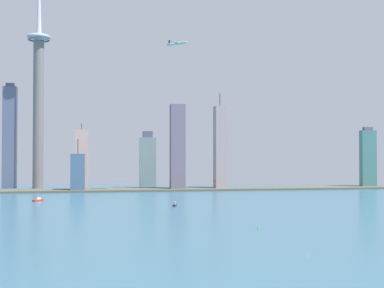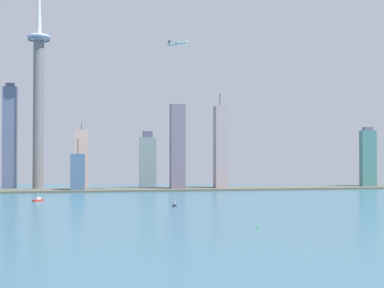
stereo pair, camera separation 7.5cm
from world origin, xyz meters
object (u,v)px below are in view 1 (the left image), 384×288
(channel_buoy_0, at_px, (258,228))
(airplane, at_px, (177,43))
(skyscraper_2, at_px, (10,137))
(skyscraper_5, at_px, (78,173))
(boat_0, at_px, (175,205))
(observation_tower, at_px, (39,87))
(boat_1, at_px, (38,200))
(skyscraper_0, at_px, (178,147))
(skyscraper_7, at_px, (368,159))
(skyscraper_3, at_px, (220,148))
(skyscraper_1, at_px, (148,162))
(skyscraper_4, at_px, (81,160))

(channel_buoy_0, relative_size, airplane, 0.08)
(skyscraper_2, relative_size, skyscraper_5, 2.15)
(skyscraper_2, relative_size, boat_0, 21.66)
(observation_tower, height_order, boat_1, observation_tower)
(skyscraper_0, distance_m, skyscraper_2, 273.94)
(skyscraper_0, xyz_separation_m, skyscraper_7, (330.63, 7.25, -18.04))
(skyscraper_5, bearing_deg, skyscraper_7, 1.83)
(skyscraper_2, bearing_deg, skyscraper_3, -10.41)
(skyscraper_1, xyz_separation_m, boat_1, (-153.54, -239.40, -43.39))
(observation_tower, distance_m, skyscraper_4, 133.79)
(skyscraper_1, relative_size, skyscraper_5, 1.20)
(observation_tower, bearing_deg, skyscraper_5, -37.16)
(observation_tower, bearing_deg, skyscraper_2, 151.62)
(skyscraper_0, xyz_separation_m, airplane, (-9.83, -64.39, 151.76))
(skyscraper_2, bearing_deg, skyscraper_4, -7.95)
(skyscraper_4, bearing_deg, skyscraper_3, -11.66)
(boat_1, bearing_deg, observation_tower, -134.68)
(skyscraper_0, height_order, skyscraper_7, skyscraper_0)
(boat_1, bearing_deg, boat_0, 97.44)
(skyscraper_1, bearing_deg, skyscraper_0, -59.65)
(skyscraper_5, xyz_separation_m, airplane, (144.46, -56.18, 191.01))
(skyscraper_3, height_order, airplane, airplane)
(skyscraper_1, relative_size, airplane, 3.35)
(skyscraper_5, height_order, skyscraper_7, skyscraper_7)
(skyscraper_3, distance_m, skyscraper_5, 228.05)
(skyscraper_5, bearing_deg, boat_1, -104.07)
(skyscraper_2, bearing_deg, skyscraper_1, 1.15)
(channel_buoy_0, bearing_deg, boat_0, 100.62)
(skyscraper_7, distance_m, airplane, 387.15)
(boat_0, bearing_deg, channel_buoy_0, -146.71)
(skyscraper_3, bearing_deg, skyscraper_1, 149.27)
(skyscraper_2, height_order, channel_buoy_0, skyscraper_2)
(skyscraper_3, xyz_separation_m, channel_buoy_0, (-77.53, -453.75, -66.36))
(skyscraper_2, height_order, airplane, airplane)
(observation_tower, relative_size, airplane, 13.03)
(skyscraper_7, relative_size, boat_1, 7.27)
(skyscraper_3, distance_m, airplane, 185.28)
(skyscraper_2, xyz_separation_m, skyscraper_7, (596.06, -58.45, -34.54))
(boat_1, bearing_deg, skyscraper_5, -155.14)
(skyscraper_4, bearing_deg, skyscraper_5, -93.34)
(observation_tower, height_order, channel_buoy_0, observation_tower)
(skyscraper_0, distance_m, channel_buoy_0, 454.70)
(channel_buoy_0, bearing_deg, skyscraper_2, 116.60)
(skyscraper_3, distance_m, skyscraper_4, 226.50)
(skyscraper_2, relative_size, skyscraper_3, 1.11)
(channel_buoy_0, bearing_deg, skyscraper_1, 93.71)
(skyscraper_5, relative_size, airplane, 2.79)
(skyscraper_7, height_order, boat_0, skyscraper_7)
(boat_1, bearing_deg, skyscraper_4, -152.36)
(observation_tower, bearing_deg, airplane, -26.65)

